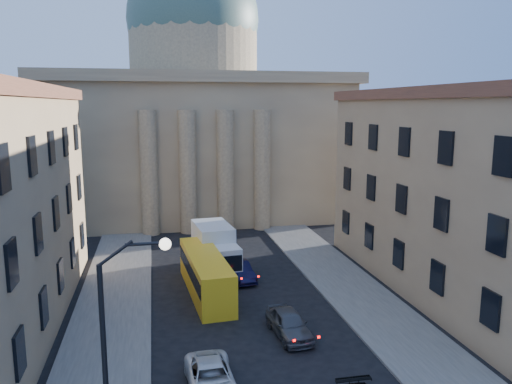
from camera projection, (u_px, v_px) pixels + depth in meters
sidewalk_left at (106, 345)px, 28.27m from camera, size 5.00×60.00×0.15m
sidewalk_right at (384, 319)px, 31.66m from camera, size 5.00×60.00×0.15m
church at (196, 118)px, 64.06m from camera, size 68.02×28.76×36.60m
building_right at (473, 190)px, 35.95m from camera, size 11.60×26.60×14.70m
street_lamp at (118, 335)px, 18.03m from camera, size 2.62×0.44×8.83m
car_left_mid at (211, 378)px, 23.72m from camera, size 2.34×4.88×1.34m
car_right_far at (289, 323)px, 29.42m from camera, size 2.21×4.68×1.55m
car_right_distant at (240, 271)px, 38.92m from camera, size 2.09×4.51×1.43m
city_bus at (206, 273)px, 35.97m from camera, size 3.09×10.37×2.88m
box_truck at (215, 251)px, 40.60m from camera, size 3.38×7.10×3.77m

